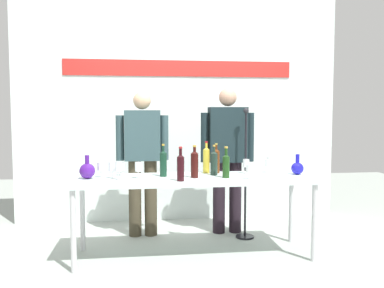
% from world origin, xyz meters
% --- Properties ---
extents(ground_plane, '(10.00, 10.00, 0.00)m').
position_xyz_m(ground_plane, '(0.00, 0.00, 0.00)').
color(ground_plane, '#A0AAA2').
extents(back_wall, '(4.12, 0.11, 3.00)m').
position_xyz_m(back_wall, '(0.00, 1.43, 1.50)').
color(back_wall, white).
rests_on(back_wall, ground).
extents(display_table, '(2.30, 0.68, 0.77)m').
position_xyz_m(display_table, '(0.00, 0.00, 0.71)').
color(display_table, silver).
rests_on(display_table, ground).
extents(decanter_blue_left, '(0.15, 0.15, 0.22)m').
position_xyz_m(decanter_blue_left, '(-1.00, 0.03, 0.85)').
color(decanter_blue_left, '#491985').
rests_on(decanter_blue_left, display_table).
extents(decanter_blue_right, '(0.12, 0.12, 0.20)m').
position_xyz_m(decanter_blue_right, '(1.05, 0.03, 0.84)').
color(decanter_blue_right, '#1B19B9').
rests_on(decanter_blue_right, display_table).
extents(presenter_left, '(0.58, 0.22, 1.62)m').
position_xyz_m(presenter_left, '(-0.48, 0.72, 0.92)').
color(presenter_left, '#403828').
rests_on(presenter_left, ground).
extents(presenter_right, '(0.62, 0.22, 1.66)m').
position_xyz_m(presenter_right, '(0.48, 0.72, 0.95)').
color(presenter_right, black).
rests_on(presenter_right, ground).
extents(wine_bottle_0, '(0.07, 0.07, 0.31)m').
position_xyz_m(wine_bottle_0, '(-0.15, -0.21, 0.90)').
color(wine_bottle_0, black).
rests_on(wine_bottle_0, display_table).
extents(wine_bottle_1, '(0.07, 0.07, 0.30)m').
position_xyz_m(wine_bottle_1, '(0.30, -0.08, 0.89)').
color(wine_bottle_1, '#1B3F16').
rests_on(wine_bottle_1, display_table).
extents(wine_bottle_2, '(0.07, 0.07, 0.31)m').
position_xyz_m(wine_bottle_2, '(0.00, -0.04, 0.91)').
color(wine_bottle_2, '#37100D').
rests_on(wine_bottle_2, display_table).
extents(wine_bottle_3, '(0.07, 0.07, 0.31)m').
position_xyz_m(wine_bottle_3, '(0.26, 0.23, 0.90)').
color(wine_bottle_3, '#55290F').
rests_on(wine_bottle_3, display_table).
extents(wine_bottle_4, '(0.07, 0.07, 0.32)m').
position_xyz_m(wine_bottle_4, '(-0.29, 0.08, 0.90)').
color(wine_bottle_4, '#133524').
rests_on(wine_bottle_4, display_table).
extents(wine_bottle_5, '(0.07, 0.07, 0.32)m').
position_xyz_m(wine_bottle_5, '(0.16, 0.27, 0.91)').
color(wine_bottle_5, gold).
rests_on(wine_bottle_5, display_table).
extents(wine_bottle_6, '(0.07, 0.07, 0.30)m').
position_xyz_m(wine_bottle_6, '(0.21, 0.11, 0.90)').
color(wine_bottle_6, '#1E3027').
rests_on(wine_bottle_6, display_table).
extents(wine_glass_left_0, '(0.07, 0.07, 0.16)m').
position_xyz_m(wine_glass_left_0, '(-0.77, 0.01, 0.88)').
color(wine_glass_left_0, white).
rests_on(wine_glass_left_0, display_table).
extents(wine_glass_left_1, '(0.07, 0.07, 0.14)m').
position_xyz_m(wine_glass_left_1, '(-0.88, 0.09, 0.87)').
color(wine_glass_left_1, white).
rests_on(wine_glass_left_1, display_table).
extents(wine_glass_left_2, '(0.06, 0.06, 0.17)m').
position_xyz_m(wine_glass_left_2, '(-0.71, -0.07, 0.89)').
color(wine_glass_left_2, white).
rests_on(wine_glass_left_2, display_table).
extents(wine_glass_left_3, '(0.06, 0.06, 0.16)m').
position_xyz_m(wine_glass_left_3, '(-0.53, -0.02, 0.88)').
color(wine_glass_left_3, white).
rests_on(wine_glass_left_3, display_table).
extents(wine_glass_left_4, '(0.07, 0.07, 0.13)m').
position_xyz_m(wine_glass_left_4, '(-0.70, 0.18, 0.86)').
color(wine_glass_left_4, white).
rests_on(wine_glass_left_4, display_table).
extents(wine_glass_right_0, '(0.06, 0.06, 0.16)m').
position_xyz_m(wine_glass_right_0, '(0.82, 0.21, 0.88)').
color(wine_glass_right_0, white).
rests_on(wine_glass_right_0, display_table).
extents(wine_glass_right_1, '(0.06, 0.06, 0.15)m').
position_xyz_m(wine_glass_right_1, '(0.78, 0.12, 0.88)').
color(wine_glass_right_1, white).
rests_on(wine_glass_right_1, display_table).
extents(wine_glass_right_2, '(0.06, 0.06, 0.15)m').
position_xyz_m(wine_glass_right_2, '(0.55, 0.16, 0.87)').
color(wine_glass_right_2, white).
rests_on(wine_glass_right_2, display_table).
extents(wine_glass_right_3, '(0.06, 0.06, 0.13)m').
position_xyz_m(wine_glass_right_3, '(0.49, -0.19, 0.86)').
color(wine_glass_right_3, white).
rests_on(wine_glass_right_3, display_table).
extents(microphone_stand, '(0.20, 0.20, 1.44)m').
position_xyz_m(microphone_stand, '(0.64, 0.49, 0.47)').
color(microphone_stand, black).
rests_on(microphone_stand, ground).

